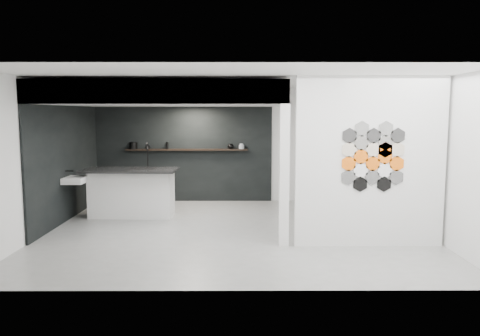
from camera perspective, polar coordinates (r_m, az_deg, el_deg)
name	(u,v)px	position (r m, az deg, el deg)	size (l,w,h in m)	color
floor	(235,231)	(8.89, -0.64, -7.64)	(7.00, 6.00, 0.01)	slate
partition_panel	(370,162)	(7.96, 15.54, 0.69)	(2.45, 0.15, 2.80)	silver
bay_clad_back	(183,154)	(11.71, -6.93, 1.67)	(4.40, 0.04, 2.35)	black
bay_clad_left	(67,163)	(10.29, -20.32, 0.59)	(0.04, 4.00, 2.35)	black
bulkhead	(171,96)	(9.71, -8.40, 8.72)	(4.40, 4.00, 0.40)	silver
corner_column	(284,176)	(7.72, 5.40, -0.96)	(0.16, 0.16, 2.35)	silver
fascia_beam	(154,91)	(7.82, -10.41, 9.16)	(4.40, 0.16, 0.40)	silver
wall_basin	(76,180)	(10.07, -19.40, -1.37)	(0.40, 0.60, 0.12)	silver
display_shelf	(187,150)	(11.58, -6.51, 2.24)	(3.00, 0.15, 0.04)	black
kitchen_island	(132,192)	(10.21, -13.05, -2.86)	(1.99, 0.94, 1.58)	silver
stockpot	(133,146)	(11.79, -12.86, 2.69)	(0.20, 0.20, 0.16)	black
kettle	(230,146)	(11.51, -1.17, 2.68)	(0.15, 0.15, 0.13)	black
glass_bowl	(242,147)	(11.51, 0.19, 2.59)	(0.13, 0.13, 0.10)	gray
glass_vase	(242,146)	(11.51, 0.19, 2.68)	(0.09, 0.09, 0.13)	gray
bottle_dark	(167,145)	(11.64, -8.88, 2.73)	(0.06, 0.06, 0.17)	black
utensil_cup	(148,147)	(11.72, -11.12, 2.53)	(0.07, 0.07, 0.09)	black
hex_tile_cluster	(373,156)	(7.87, 15.96, 1.38)	(1.04, 0.02, 1.16)	black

